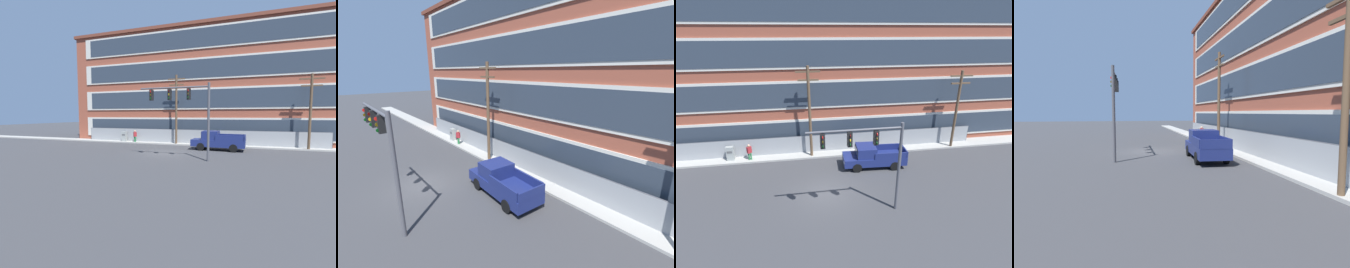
% 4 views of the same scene
% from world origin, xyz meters
% --- Properties ---
extents(ground_plane, '(160.00, 160.00, 0.00)m').
position_xyz_m(ground_plane, '(0.00, 0.00, 0.00)').
color(ground_plane, '#38383A').
extents(sidewalk_building_side, '(80.00, 1.96, 0.16)m').
position_xyz_m(sidewalk_building_side, '(0.00, 6.72, 0.08)').
color(sidewalk_building_side, '#9E9B93').
rests_on(sidewalk_building_side, ground).
extents(brick_mill_building, '(42.70, 10.75, 15.14)m').
position_xyz_m(brick_mill_building, '(4.68, 12.78, 7.58)').
color(brick_mill_building, brown).
rests_on(brick_mill_building, ground).
extents(chain_link_fence, '(29.83, 0.06, 1.86)m').
position_xyz_m(chain_link_fence, '(1.14, 7.03, 0.95)').
color(chain_link_fence, gray).
rests_on(chain_link_fence, ground).
extents(traffic_signal_mast, '(5.88, 0.43, 6.19)m').
position_xyz_m(traffic_signal_mast, '(2.65, -2.64, 4.53)').
color(traffic_signal_mast, '#4C4C51').
rests_on(traffic_signal_mast, ground).
extents(pickup_truck_navy, '(5.61, 2.35, 2.00)m').
position_xyz_m(pickup_truck_navy, '(4.55, 3.44, 0.95)').
color(pickup_truck_navy, navy).
rests_on(pickup_truck_navy, ground).
extents(utility_pole_near_corner, '(2.13, 0.26, 8.53)m').
position_xyz_m(utility_pole_near_corner, '(-0.68, 6.21, 4.67)').
color(utility_pole_near_corner, brown).
rests_on(utility_pole_near_corner, ground).
extents(utility_pole_midblock, '(2.24, 0.26, 7.84)m').
position_xyz_m(utility_pole_midblock, '(13.62, 5.99, 4.33)').
color(utility_pole_midblock, brown).
rests_on(utility_pole_midblock, ground).
extents(electrical_cabinet, '(0.64, 0.43, 1.48)m').
position_xyz_m(electrical_cabinet, '(-8.07, 6.46, 0.74)').
color(electrical_cabinet, '#939993').
rests_on(electrical_cabinet, ground).
extents(pedestrian_near_cabinet, '(0.46, 0.45, 1.69)m').
position_xyz_m(pedestrian_near_cabinet, '(-6.33, 6.24, 0.97)').
color(pedestrian_near_cabinet, '#236B38').
rests_on(pedestrian_near_cabinet, ground).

